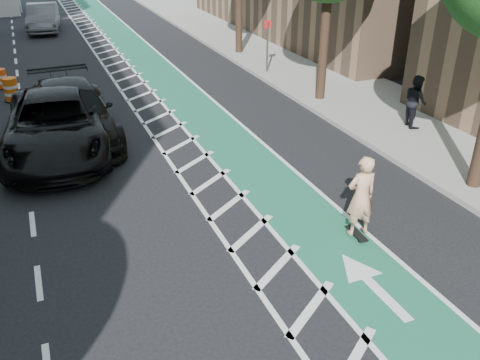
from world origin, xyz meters
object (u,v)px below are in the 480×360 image
skateboarder (361,196)px  barrel_a (54,134)px  suv_near (56,124)px  suv_far (72,113)px

skateboarder → barrel_a: (-5.95, 8.22, -0.68)m
suv_near → suv_far: 1.05m
suv_near → barrel_a: (-0.10, 0.55, -0.52)m
suv_near → barrel_a: bearing=106.9°
suv_far → suv_near: bearing=-123.6°
suv_far → barrel_a: size_ratio=7.40×
skateboarder → suv_far: skateboarder is taller
skateboarder → suv_far: 10.07m
suv_near → suv_far: (0.56, 0.89, -0.02)m
skateboarder → barrel_a: bearing=-50.6°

